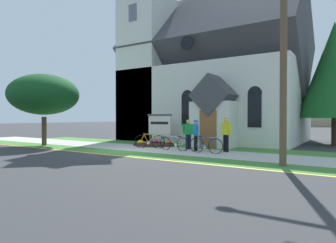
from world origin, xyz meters
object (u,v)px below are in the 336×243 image
Objects in this scene: church_sign at (160,125)px; bicycle_blue at (174,143)px; cyclist_in_red_jersey at (188,132)px; bicycle_white at (150,141)px; cyclist_in_green_jersey at (226,131)px; verge_sapling at (44,95)px; cyclist_in_yellow_jersey at (196,133)px; utility_pole at (281,28)px; bicycle_yellow at (206,145)px; roadside_conifer at (334,70)px.

bicycle_blue is at bearing -41.90° from church_sign.
bicycle_white is at bearing -161.95° from cyclist_in_red_jersey.
church_sign is at bearing 163.54° from cyclist_in_green_jersey.
cyclist_in_green_jersey is (4.23, 0.57, 0.63)m from bicycle_white.
church_sign is 0.44× the size of verge_sapling.
cyclist_in_yellow_jersey is 0.37× the size of verge_sapling.
bicycle_white is 2.81m from cyclist_in_yellow_jersey.
cyclist_in_red_jersey reaches higher than cyclist_in_yellow_jersey.
cyclist_in_green_jersey is 0.20× the size of utility_pole.
bicycle_white is 1.00× the size of cyclist_in_green_jersey.
verge_sapling is (-9.05, -2.45, 2.17)m from cyclist_in_yellow_jersey.
cyclist_in_red_jersey reaches higher than bicycle_white.
bicycle_yellow is (4.30, -2.34, -0.83)m from church_sign.
utility_pole reaches higher than roadside_conifer.
verge_sapling is at bearing -164.87° from cyclist_in_yellow_jersey.
utility_pole is 1.16× the size of roadside_conifer.
verge_sapling is (-5.56, -4.27, 1.86)m from church_sign.
roadside_conifer is at bearing 58.18° from bicycle_yellow.
roadside_conifer is (9.17, 5.52, 3.39)m from church_sign.
roadside_conifer is 17.75m from verge_sapling.
bicycle_white is 8.88m from utility_pole.
verge_sapling is at bearing -160.80° from cyclist_in_red_jersey.
bicycle_yellow is at bearing -4.95° from bicycle_blue.
utility_pole is (4.59, -2.42, 3.94)m from cyclist_in_yellow_jersey.
roadside_conifer is at bearing 47.23° from cyclist_in_red_jersey.
cyclist_in_yellow_jersey is at bearing 4.35° from bicycle_white.
cyclist_in_yellow_jersey is at bearing 18.13° from bicycle_blue.
verge_sapling is (-14.73, -9.79, -1.53)m from roadside_conifer.
cyclist_in_green_jersey is at bearing -121.02° from roadside_conifer.
cyclist_in_yellow_jersey is at bearing -27.58° from church_sign.
bicycle_white is 0.23× the size of roadside_conifer.
cyclist_in_yellow_jersey is (1.07, 0.35, 0.55)m from bicycle_blue.
bicycle_white is (-1.69, 0.14, 0.02)m from bicycle_blue.
verge_sapling reaches higher than cyclist_in_yellow_jersey.
cyclist_in_yellow_jersey is at bearing -166.46° from cyclist_in_green_jersey.
cyclist_in_green_jersey is at bearing 52.25° from bicycle_yellow.
cyclist_in_red_jersey is at bearing -132.77° from roadside_conifer.
cyclist_in_red_jersey is (2.81, -1.36, -0.30)m from church_sign.
bicycle_blue is at bearing 159.87° from utility_pole.
bicycle_yellow is 6.16m from utility_pole.
utility_pole reaches higher than verge_sapling.
utility_pole is at bearing -16.77° from bicycle_white.
cyclist_in_yellow_jersey is at bearing 15.13° from verge_sapling.
verge_sapling reaches higher than cyclist_in_green_jersey.
verge_sapling reaches higher than cyclist_in_red_jersey.
utility_pole reaches higher than bicycle_yellow.
utility_pole is 9.83m from roadside_conifer.
verge_sapling is (-7.98, -2.10, 2.71)m from bicycle_blue.
bicycle_blue is 1.01× the size of bicycle_yellow.
cyclist_in_yellow_jersey is (2.76, 0.21, 0.52)m from bicycle_white.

